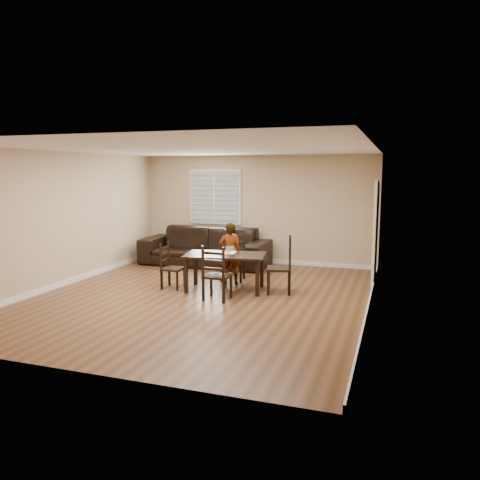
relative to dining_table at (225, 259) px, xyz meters
name	(u,v)px	position (x,y,z in m)	size (l,w,h in m)	color
ground	(202,296)	(-0.25, -0.58, -0.63)	(7.00, 7.00, 0.00)	brown
room	(206,199)	(-0.21, -0.40, 1.18)	(6.04, 7.04, 2.72)	tan
dining_table	(225,259)	(0.00, 0.00, 0.00)	(1.64, 1.09, 0.72)	black
chair_near	(234,257)	(-0.15, 0.98, -0.14)	(0.54, 0.51, 1.06)	black
chair_far	(215,276)	(0.11, -0.81, -0.17)	(0.46, 0.43, 1.00)	black
chair_left	(168,267)	(-1.15, -0.17, -0.21)	(0.40, 0.42, 0.91)	black
chair_right	(286,267)	(1.16, 0.20, -0.13)	(0.55, 0.58, 1.08)	black
child	(230,253)	(-0.09, 0.55, 0.01)	(0.46, 0.30, 1.27)	gray
napkin	(227,252)	(-0.03, 0.17, 0.09)	(0.33, 0.33, 0.00)	white
donut	(228,251)	(-0.01, 0.17, 0.11)	(0.11, 0.11, 0.04)	#B27D3F
sofa	(205,247)	(-1.34, 2.18, -0.17)	(3.15, 1.23, 0.92)	black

